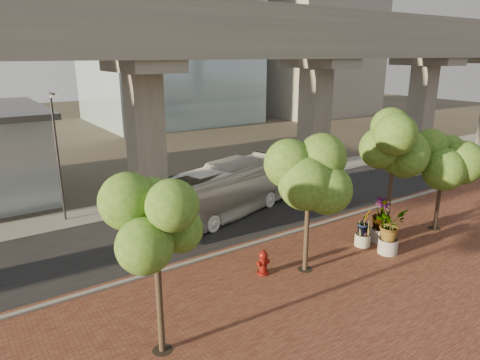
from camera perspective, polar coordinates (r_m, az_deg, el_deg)
ground at (r=25.69m, az=2.62°, el=-6.14°), size 160.00×160.00×0.00m
brick_plaza at (r=20.50m, az=16.46°, el=-12.94°), size 70.00×13.00×0.06m
asphalt_road at (r=27.19m, az=0.09°, el=-4.77°), size 90.00×8.00×0.04m
curb_strip at (r=24.22m, az=5.47°, el=-7.45°), size 70.00×0.25×0.16m
far_sidewalk at (r=31.62m, az=-5.53°, el=-1.75°), size 90.00×3.00×0.06m
transit_viaduct at (r=25.48m, az=0.10°, el=10.65°), size 72.00×5.60×12.40m
midrise_block at (r=75.88m, az=9.88°, el=17.82°), size 18.00×16.00×24.00m
transit_bus at (r=26.59m, az=-2.20°, el=-1.53°), size 12.22×5.93×3.32m
parked_car at (r=43.99m, az=23.07°, el=3.21°), size 5.05×3.01×1.57m
fire_hydrant at (r=20.08m, az=3.10°, el=-10.90°), size 0.61×0.54×1.21m
planter_front at (r=22.93m, az=19.36°, el=-5.86°), size 2.19×2.19×2.41m
planter_right at (r=24.19m, az=18.33°, el=-4.50°), size 2.31×2.31×2.47m
planter_left at (r=23.50m, az=16.20°, el=-5.62°), size 1.85×1.85×2.03m
street_tree_far_west at (r=13.71m, az=-11.30°, el=-5.57°), size 3.22×3.22×6.22m
street_tree_near_west at (r=19.24m, az=9.20°, el=0.04°), size 3.83×3.83×6.20m
street_tree_near_east at (r=23.89m, az=19.91°, el=4.19°), size 4.09×4.09×7.02m
street_tree_far_east at (r=26.42m, az=25.58°, el=2.76°), size 3.64×3.64×5.96m
streetlamp_west at (r=27.33m, az=-23.18°, el=3.86°), size 0.38×1.12×7.75m
streetlamp_east at (r=36.31m, az=10.58°, el=7.24°), size 0.36×1.05×7.24m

